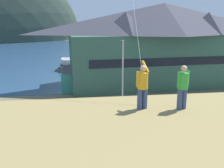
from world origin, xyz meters
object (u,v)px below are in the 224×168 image
(moored_boat_wharfside, at_px, (67,66))
(parked_car_back_row_left, at_px, (93,144))
(parked_car_corner_spot, at_px, (21,155))
(storage_shed_waterside, at_px, (82,73))
(moored_boat_inner_slip, at_px, (66,65))
(parking_light_pole, at_px, (123,72))
(harbor_lodge, at_px, (163,42))
(moored_boat_outer_mooring, at_px, (102,69))
(wharf_dock, at_px, (84,69))
(parked_car_front_row_end, at_px, (45,122))
(parked_car_front_row_silver, at_px, (99,117))
(person_companion, at_px, (183,86))
(person_kite_flyer, at_px, (143,85))

(moored_boat_wharfside, height_order, parked_car_back_row_left, moored_boat_wharfside)
(parked_car_corner_spot, bearing_deg, storage_shed_waterside, 77.21)
(moored_boat_inner_slip, height_order, parking_light_pole, parking_light_pole)
(harbor_lodge, relative_size, moored_boat_outer_mooring, 4.59)
(wharf_dock, bearing_deg, parked_car_front_row_end, -98.21)
(parked_car_front_row_silver, distance_m, parking_light_pole, 5.91)
(storage_shed_waterside, xyz_separation_m, parked_car_back_row_left, (0.38, -18.88, -1.21))
(parked_car_front_row_silver, xyz_separation_m, person_companion, (2.25, -12.99, 6.40))
(moored_boat_outer_mooring, distance_m, moored_boat_inner_slip, 8.44)
(harbor_lodge, xyz_separation_m, parked_car_front_row_end, (-15.78, -15.99, -5.35))
(moored_boat_outer_mooring, xyz_separation_m, parked_car_front_row_end, (-7.31, -25.07, 0.34))
(person_companion, bearing_deg, parked_car_front_row_silver, 99.83)
(moored_boat_outer_mooring, xyz_separation_m, person_kite_flyer, (-1.76, -37.31, 6.76))
(storage_shed_waterside, relative_size, parked_car_front_row_silver, 1.45)
(moored_boat_outer_mooring, bearing_deg, moored_boat_wharfside, 151.33)
(moored_boat_inner_slip, bearing_deg, person_companion, -81.14)
(wharf_dock, bearing_deg, parked_car_front_row_silver, -88.08)
(parked_car_corner_spot, relative_size, person_companion, 2.44)
(storage_shed_waterside, height_order, moored_boat_outer_mooring, storage_shed_waterside)
(harbor_lodge, relative_size, parked_car_back_row_left, 7.08)
(parked_car_back_row_left, distance_m, parked_car_front_row_silver, 5.16)
(wharf_dock, bearing_deg, parked_car_corner_spot, -98.49)
(harbor_lodge, height_order, storage_shed_waterside, harbor_lodge)
(parked_car_back_row_left, xyz_separation_m, parked_car_front_row_silver, (0.91, 5.08, 0.00))
(moored_boat_outer_mooring, bearing_deg, wharf_dock, 146.96)
(moored_boat_inner_slip, distance_m, parked_car_front_row_silver, 29.81)
(parked_car_front_row_end, distance_m, person_companion, 15.71)
(person_kite_flyer, height_order, person_companion, person_kite_flyer)
(moored_boat_inner_slip, bearing_deg, parked_car_back_row_left, -84.27)
(parked_car_front_row_silver, bearing_deg, moored_boat_wharfside, 98.47)
(moored_boat_wharfside, xyz_separation_m, parking_light_pole, (7.01, -24.28, 3.75))
(parked_car_front_row_silver, distance_m, person_companion, 14.65)
(wharf_dock, distance_m, parked_car_front_row_silver, 26.77)
(person_companion, bearing_deg, moored_boat_wharfside, 98.90)
(wharf_dock, bearing_deg, storage_shed_waterside, -91.75)
(parked_car_back_row_left, distance_m, person_kite_flyer, 10.13)
(parking_light_pole, relative_size, person_kite_flyer, 4.12)
(parked_car_back_row_left, relative_size, parked_car_front_row_silver, 0.99)
(moored_boat_wharfside, bearing_deg, person_companion, -81.10)
(harbor_lodge, distance_m, wharf_dock, 17.44)
(person_companion, bearing_deg, moored_boat_inner_slip, 98.86)
(parked_car_back_row_left, xyz_separation_m, person_companion, (3.16, -7.92, 6.40))
(moored_boat_inner_slip, height_order, parked_car_back_row_left, moored_boat_inner_slip)
(moored_boat_wharfside, bearing_deg, person_kite_flyer, -83.16)
(parked_car_back_row_left, bearing_deg, moored_boat_inner_slip, 95.73)
(moored_boat_inner_slip, relative_size, parked_car_back_row_left, 1.69)
(harbor_lodge, distance_m, parked_car_back_row_left, 24.32)
(wharf_dock, bearing_deg, person_kite_flyer, -87.66)
(parking_light_pole, distance_m, person_companion, 17.19)
(parked_car_back_row_left, bearing_deg, harbor_lodge, 60.01)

